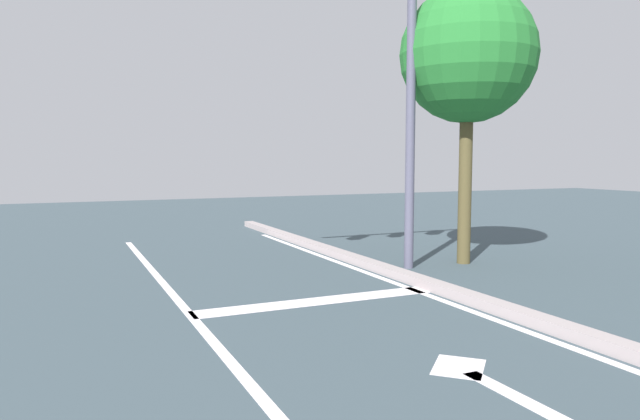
# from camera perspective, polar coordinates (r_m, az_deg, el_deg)

# --- Properties ---
(lane_line_curbside) EXTENTS (0.12, 20.00, 0.01)m
(lane_line_curbside) POSITION_cam_1_polar(r_m,az_deg,el_deg) (6.23, 26.56, -13.19)
(lane_line_curbside) COLOR silver
(lane_line_curbside) RESTS_ON ground
(stop_bar) EXTENTS (3.39, 0.40, 0.01)m
(stop_bar) POSITION_cam_1_polar(r_m,az_deg,el_deg) (7.81, -0.24, -8.99)
(stop_bar) COLOR silver
(stop_bar) RESTS_ON ground
(lane_arrow_stem) EXTENTS (0.16, 1.40, 0.01)m
(lane_arrow_stem) POSITION_cam_1_polar(r_m,az_deg,el_deg) (5.01, 19.83, -17.45)
(lane_arrow_stem) COLOR silver
(lane_arrow_stem) RESTS_ON ground
(lane_arrow_head) EXTENTS (0.71, 0.71, 0.01)m
(lane_arrow_head) POSITION_cam_1_polar(r_m,az_deg,el_deg) (5.61, 13.55, -14.83)
(lane_arrow_head) COLOR silver
(lane_arrow_head) RESTS_ON ground
(curb_strip) EXTENTS (0.24, 24.00, 0.14)m
(curb_strip) POSITION_cam_1_polar(r_m,az_deg,el_deg) (6.40, 28.03, -12.14)
(curb_strip) COLOR #A09494
(curb_strip) RESTS_ON ground
(traffic_signal_mast) EXTENTS (4.59, 0.34, 5.55)m
(traffic_signal_mast) POSITION_cam_1_polar(r_m,az_deg,el_deg) (9.66, 2.24, 18.28)
(traffic_signal_mast) COLOR #535368
(traffic_signal_mast) RESTS_ON ground
(roadside_tree) EXTENTS (2.42, 2.42, 4.95)m
(roadside_tree) POSITION_cam_1_polar(r_m,az_deg,el_deg) (10.89, 14.41, 14.50)
(roadside_tree) COLOR brown
(roadside_tree) RESTS_ON ground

